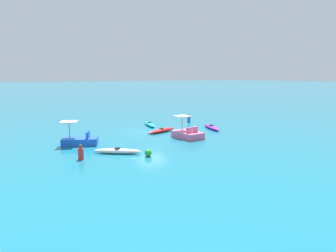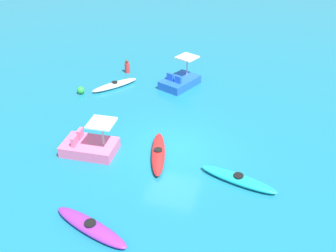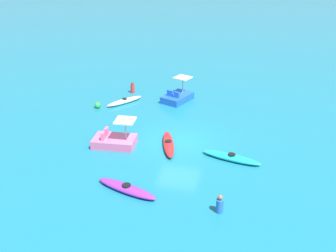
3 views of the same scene
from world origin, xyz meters
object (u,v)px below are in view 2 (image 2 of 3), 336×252
(kayak_purple, at_px, (91,227))
(kayak_cyan, at_px, (238,179))
(kayak_white, at_px, (115,85))
(kayak_red, at_px, (158,153))
(pedal_boat_pink, at_px, (90,146))
(pedal_boat_blue, at_px, (180,81))
(buoy_green, at_px, (81,90))
(person_by_kayaks, at_px, (127,67))

(kayak_purple, distance_m, kayak_cyan, 6.11)
(kayak_white, bearing_deg, kayak_red, -140.98)
(kayak_purple, distance_m, kayak_white, 11.38)
(kayak_white, height_order, pedal_boat_pink, pedal_boat_pink)
(pedal_boat_pink, bearing_deg, pedal_boat_blue, -14.33)
(pedal_boat_blue, bearing_deg, kayak_cyan, -149.44)
(buoy_green, bearing_deg, kayak_cyan, -117.74)
(pedal_boat_blue, bearing_deg, person_by_kayaks, 76.49)
(person_by_kayaks, bearing_deg, kayak_white, -176.69)
(pedal_boat_blue, distance_m, buoy_green, 5.93)
(kayak_white, distance_m, buoy_green, 2.06)
(kayak_cyan, relative_size, kayak_white, 1.20)
(kayak_white, distance_m, pedal_boat_pink, 6.69)
(kayak_cyan, xyz_separation_m, kayak_red, (0.74, 3.67, -0.00))
(pedal_boat_blue, distance_m, person_by_kayaks, 3.95)
(pedal_boat_pink, bearing_deg, person_by_kayaks, 11.80)
(kayak_cyan, xyz_separation_m, person_by_kayaks, (8.90, 8.55, 0.22))
(pedal_boat_pink, xyz_separation_m, pedal_boat_blue, (7.85, -2.01, 0.00))
(kayak_white, xyz_separation_m, person_by_kayaks, (2.30, 0.13, 0.22))
(pedal_boat_pink, distance_m, person_by_kayaks, 8.97)
(person_by_kayaks, bearing_deg, pedal_boat_blue, -103.51)
(kayak_white, height_order, buoy_green, buoy_green)
(pedal_boat_blue, xyz_separation_m, buoy_green, (-2.73, 5.26, -0.12))
(kayak_red, bearing_deg, person_by_kayaks, 30.87)
(kayak_cyan, distance_m, pedal_boat_pink, 6.72)
(kayak_red, xyz_separation_m, person_by_kayaks, (8.16, 4.88, 0.22))
(pedal_boat_pink, height_order, buoy_green, pedal_boat_pink)
(kayak_cyan, bearing_deg, pedal_boat_pink, 88.98)
(pedal_boat_pink, distance_m, buoy_green, 6.07)
(kayak_purple, height_order, person_by_kayaks, person_by_kayaks)
(kayak_purple, height_order, kayak_cyan, same)
(kayak_red, bearing_deg, buoy_green, 54.43)
(kayak_white, distance_m, person_by_kayaks, 2.32)
(kayak_white, distance_m, pedal_boat_blue, 3.96)
(kayak_white, xyz_separation_m, kayak_red, (-5.86, -4.75, -0.00))
(kayak_red, height_order, pedal_boat_blue, pedal_boat_blue)
(buoy_green, bearing_deg, pedal_boat_pink, -147.56)
(kayak_cyan, distance_m, kayak_red, 3.74)
(kayak_white, xyz_separation_m, pedal_boat_pink, (-6.47, -1.70, 0.17))
(kayak_purple, relative_size, pedal_boat_blue, 1.18)
(pedal_boat_blue, height_order, person_by_kayaks, pedal_boat_blue)
(kayak_purple, relative_size, buoy_green, 7.51)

